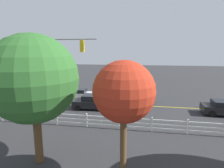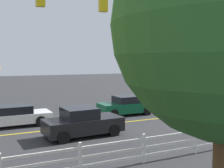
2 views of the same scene
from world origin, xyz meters
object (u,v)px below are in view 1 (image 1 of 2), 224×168
Objects in this scene: car_2 at (139,95)px; pedestrian at (35,108)px; tree_0 at (34,79)px; car_0 at (92,102)px; tree_2 at (124,92)px; car_1 at (77,94)px.

car_2 is 2.35× the size of pedestrian.
car_0 is at bearing -92.10° from tree_0.
car_2 is (-4.84, -4.07, -0.03)m from car_0.
car_2 is 0.69× the size of tree_2.
car_0 is 6.32m from car_2.
tree_0 is (0.35, 9.66, 3.97)m from car_0.
tree_0 is at bearing 100.36° from car_1.
tree_2 is at bearing 88.58° from car_2.
tree_2 is at bearing 52.97° from pedestrian.
car_1 is at bearing 168.98° from pedestrian.
pedestrian is 0.29× the size of tree_2.
car_1 is at bearing 1.54° from car_2.
car_1 is 0.66× the size of tree_0.
tree_2 is at bearing -69.85° from car_0.
tree_2 is (-4.41, 10.20, 3.58)m from car_0.
car_2 is (-7.95, -0.17, 0.07)m from car_1.
car_1 is 7.95m from car_2.
tree_0 is (5.20, 13.72, 4.00)m from car_2.
car_0 is 0.73× the size of tree_2.
car_2 is at bearing -179.86° from car_1.
tree_0 is (-4.21, 6.32, 3.75)m from pedestrian.
car_2 is 11.97m from pedestrian.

